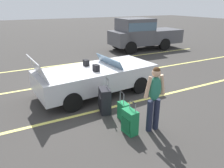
{
  "coord_description": "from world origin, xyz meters",
  "views": [
    {
      "loc": [
        -2.66,
        -6.32,
        2.99
      ],
      "look_at": [
        -0.02,
        -1.21,
        0.75
      ],
      "focal_mm": 33.24,
      "sensor_mm": 36.0,
      "label": 1
    }
  ],
  "objects_px": {
    "suitcase_small_carryon": "(124,111)",
    "traveler_person": "(154,96)",
    "parked_pickup_truck_near": "(141,33)",
    "convertible_car": "(102,76)",
    "suitcase_large_black": "(105,101)",
    "suitcase_medium_bright": "(130,122)"
  },
  "relations": [
    {
      "from": "suitcase_large_black",
      "to": "suitcase_medium_bright",
      "type": "height_order",
      "value": "suitcase_large_black"
    },
    {
      "from": "suitcase_large_black",
      "to": "parked_pickup_truck_near",
      "type": "relative_size",
      "value": 0.21
    },
    {
      "from": "suitcase_small_carryon",
      "to": "traveler_person",
      "type": "height_order",
      "value": "traveler_person"
    },
    {
      "from": "convertible_car",
      "to": "parked_pickup_truck_near",
      "type": "distance_m",
      "value": 7.77
    },
    {
      "from": "suitcase_medium_bright",
      "to": "traveler_person",
      "type": "height_order",
      "value": "traveler_person"
    },
    {
      "from": "convertible_car",
      "to": "suitcase_medium_bright",
      "type": "height_order",
      "value": "convertible_car"
    },
    {
      "from": "suitcase_medium_bright",
      "to": "traveler_person",
      "type": "relative_size",
      "value": 0.51
    },
    {
      "from": "convertible_car",
      "to": "suitcase_medium_bright",
      "type": "bearing_deg",
      "value": -105.21
    },
    {
      "from": "suitcase_small_carryon",
      "to": "parked_pickup_truck_near",
      "type": "xyz_separation_m",
      "value": [
        5.75,
        7.55,
        0.85
      ]
    },
    {
      "from": "parked_pickup_truck_near",
      "to": "convertible_car",
      "type": "bearing_deg",
      "value": 47.09
    },
    {
      "from": "suitcase_large_black",
      "to": "traveler_person",
      "type": "xyz_separation_m",
      "value": [
        0.68,
        -1.37,
        0.56
      ]
    },
    {
      "from": "suitcase_small_carryon",
      "to": "traveler_person",
      "type": "relative_size",
      "value": 0.5
    },
    {
      "from": "suitcase_large_black",
      "to": "convertible_car",
      "type": "bearing_deg",
      "value": -98.26
    },
    {
      "from": "suitcase_medium_bright",
      "to": "suitcase_small_carryon",
      "type": "relative_size",
      "value": 1.01
    },
    {
      "from": "traveler_person",
      "to": "parked_pickup_truck_near",
      "type": "xyz_separation_m",
      "value": [
        5.35,
        8.31,
        0.18
      ]
    },
    {
      "from": "convertible_car",
      "to": "traveler_person",
      "type": "relative_size",
      "value": 2.6
    },
    {
      "from": "traveler_person",
      "to": "parked_pickup_truck_near",
      "type": "relative_size",
      "value": 0.33
    },
    {
      "from": "convertible_car",
      "to": "suitcase_large_black",
      "type": "relative_size",
      "value": 4.08
    },
    {
      "from": "suitcase_medium_bright",
      "to": "suitcase_small_carryon",
      "type": "distance_m",
      "value": 0.65
    },
    {
      "from": "traveler_person",
      "to": "convertible_car",
      "type": "bearing_deg",
      "value": 3.39
    },
    {
      "from": "suitcase_medium_bright",
      "to": "parked_pickup_truck_near",
      "type": "relative_size",
      "value": 0.17
    },
    {
      "from": "convertible_car",
      "to": "parked_pickup_truck_near",
      "type": "relative_size",
      "value": 0.85
    }
  ]
}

